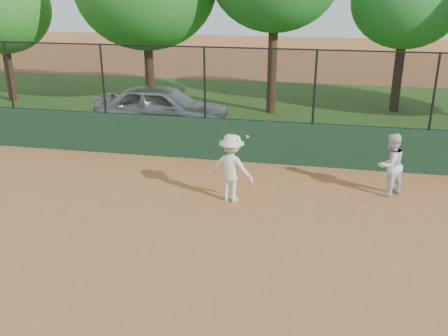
% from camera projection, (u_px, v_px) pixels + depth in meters
% --- Properties ---
extents(ground, '(80.00, 80.00, 0.00)m').
position_uv_depth(ground, '(156.00, 270.00, 8.92)').
color(ground, '#B06B38').
rests_on(ground, ground).
extents(back_wall, '(26.00, 0.20, 1.20)m').
position_uv_depth(back_wall, '(222.00, 140.00, 14.22)').
color(back_wall, '#1A3A24').
rests_on(back_wall, ground).
extents(grass_strip, '(36.00, 12.00, 0.01)m').
position_uv_depth(grass_strip, '(252.00, 110.00, 19.93)').
color(grass_strip, '#2D571B').
rests_on(grass_strip, ground).
extents(parked_car, '(4.65, 1.94, 1.57)m').
position_uv_depth(parked_car, '(163.00, 108.00, 16.93)').
color(parked_car, silver).
rests_on(parked_car, ground).
extents(player_second, '(0.94, 0.93, 1.53)m').
position_uv_depth(player_second, '(390.00, 165.00, 11.82)').
color(player_second, silver).
rests_on(player_second, ground).
extents(player_main, '(1.15, 0.82, 1.69)m').
position_uv_depth(player_main, '(232.00, 168.00, 11.48)').
color(player_main, beige).
rests_on(player_main, ground).
extents(fence_assembly, '(26.00, 0.06, 2.00)m').
position_uv_depth(fence_assembly, '(221.00, 83.00, 13.64)').
color(fence_assembly, black).
rests_on(fence_assembly, back_wall).
extents(tree_0, '(4.12, 3.75, 5.55)m').
position_uv_depth(tree_0, '(0.00, 9.00, 20.17)').
color(tree_0, '#482D19').
rests_on(tree_0, ground).
extents(tree_3, '(4.04, 3.67, 5.89)m').
position_uv_depth(tree_3, '(407.00, 1.00, 18.33)').
color(tree_3, '#392513').
rests_on(tree_3, ground).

